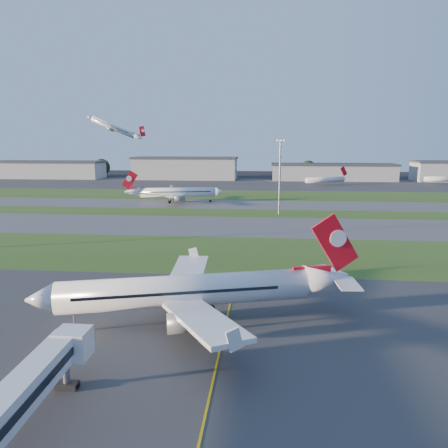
# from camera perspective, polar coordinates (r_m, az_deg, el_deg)

# --- Properties ---
(ground) EXTENTS (700.00, 700.00, 0.00)m
(ground) POSITION_cam_1_polar(r_m,az_deg,el_deg) (50.59, -7.13, -18.45)
(ground) COLOR black
(ground) RESTS_ON ground
(apron_near) EXTENTS (300.00, 70.00, 0.01)m
(apron_near) POSITION_cam_1_polar(r_m,az_deg,el_deg) (50.59, -7.13, -18.45)
(apron_near) COLOR #333335
(apron_near) RESTS_ON ground
(grass_strip_a) EXTENTS (300.00, 34.00, 0.01)m
(grass_strip_a) POSITION_cam_1_polar(r_m,az_deg,el_deg) (98.74, -0.62, -3.82)
(grass_strip_a) COLOR #33521B
(grass_strip_a) RESTS_ON ground
(taxiway_a) EXTENTS (300.00, 32.00, 0.01)m
(taxiway_a) POSITION_cam_1_polar(r_m,az_deg,el_deg) (130.84, 0.89, -0.26)
(taxiway_a) COLOR #515154
(taxiway_a) RESTS_ON ground
(grass_strip_b) EXTENTS (300.00, 18.00, 0.01)m
(grass_strip_b) POSITION_cam_1_polar(r_m,az_deg,el_deg) (155.41, 1.62, 1.45)
(grass_strip_b) COLOR #33521B
(grass_strip_b) RESTS_ON ground
(taxiway_b) EXTENTS (300.00, 26.00, 0.01)m
(taxiway_b) POSITION_cam_1_polar(r_m,az_deg,el_deg) (177.13, 2.09, 2.57)
(taxiway_b) COLOR #515154
(taxiway_b) RESTS_ON ground
(grass_strip_c) EXTENTS (300.00, 40.00, 0.01)m
(grass_strip_c) POSITION_cam_1_polar(r_m,az_deg,el_deg) (209.82, 2.62, 3.80)
(grass_strip_c) COLOR #33521B
(grass_strip_c) RESTS_ON ground
(apron_far) EXTENTS (400.00, 80.00, 0.01)m
(apron_far) POSITION_cam_1_polar(r_m,az_deg,el_deg) (269.44, 3.25, 5.28)
(apron_far) COLOR #333335
(apron_far) RESTS_ON ground
(yellow_line) EXTENTS (0.25, 60.00, 0.02)m
(yellow_line) POSITION_cam_1_polar(r_m,az_deg,el_deg) (49.83, -1.19, -18.85)
(yellow_line) COLOR gold
(yellow_line) RESTS_ON ground
(airliner_parked) EXTENTS (41.00, 34.46, 13.11)m
(airliner_parked) POSITION_cam_1_polar(r_m,az_deg,el_deg) (60.23, -4.65, -8.75)
(airliner_parked) COLOR white
(airliner_parked) RESTS_ON ground
(airliner_taxiing) EXTENTS (38.06, 31.96, 12.01)m
(airliner_taxiing) POSITION_cam_1_polar(r_m,az_deg,el_deg) (183.24, -6.12, 4.11)
(airliner_taxiing) COLOR white
(airliner_taxiing) RESTS_ON ground
(airliner_departing) EXTENTS (32.05, 26.90, 10.12)m
(airliner_departing) POSITION_cam_1_polar(r_m,az_deg,el_deg) (271.58, -14.23, 12.14)
(airliner_departing) COLOR white
(mini_jet_near) EXTENTS (26.22, 14.74, 9.48)m
(mini_jet_near) POSITION_cam_1_polar(r_m,az_deg,el_deg) (265.62, 13.11, 5.66)
(mini_jet_near) COLOR white
(mini_jet_near) RESTS_ON ground
(mini_jet_far) EXTENTS (28.40, 8.07, 9.48)m
(mini_jet_far) POSITION_cam_1_polar(r_m,az_deg,el_deg) (296.25, 26.95, 5.27)
(mini_jet_far) COLOR white
(mini_jet_far) RESTS_ON ground
(light_mast_centre) EXTENTS (3.20, 0.70, 25.80)m
(light_mast_centre) POSITION_cam_1_polar(r_m,az_deg,el_deg) (151.53, 7.31, 6.78)
(light_mast_centre) COLOR gray
(light_mast_centre) RESTS_ON ground
(hangar_far_west) EXTENTS (91.80, 23.00, 12.20)m
(hangar_far_west) POSITION_cam_1_polar(r_m,az_deg,el_deg) (338.89, -22.96, 6.58)
(hangar_far_west) COLOR #A0A2A8
(hangar_far_west) RESTS_ON ground
(hangar_west) EXTENTS (71.40, 23.00, 15.20)m
(hangar_west) POSITION_cam_1_polar(r_m,az_deg,el_deg) (303.65, -5.10, 7.29)
(hangar_west) COLOR #A0A2A8
(hangar_west) RESTS_ON ground
(hangar_east) EXTENTS (81.60, 23.00, 11.20)m
(hangar_east) POSITION_cam_1_polar(r_m,az_deg,el_deg) (302.10, 14.04, 6.62)
(hangar_east) COLOR #A0A2A8
(hangar_east) RESTS_ON ground
(tree_west) EXTENTS (12.10, 12.10, 13.20)m
(tree_west) POSITION_cam_1_polar(r_m,az_deg,el_deg) (335.82, -15.68, 7.16)
(tree_west) COLOR black
(tree_west) RESTS_ON ground
(tree_mid_west) EXTENTS (9.90, 9.90, 10.80)m
(tree_mid_west) POSITION_cam_1_polar(r_m,az_deg,el_deg) (311.16, -0.16, 7.07)
(tree_mid_west) COLOR black
(tree_mid_west) RESTS_ON ground
(tree_mid_east) EXTENTS (11.55, 11.55, 12.60)m
(tree_mid_east) POSITION_cam_1_polar(r_m,az_deg,el_deg) (314.07, 10.94, 7.09)
(tree_mid_east) COLOR black
(tree_mid_east) RESTS_ON ground
(tree_east) EXTENTS (10.45, 10.45, 11.40)m
(tree_east) POSITION_cam_1_polar(r_m,az_deg,el_deg) (327.93, 24.21, 6.39)
(tree_east) COLOR black
(tree_east) RESTS_ON ground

